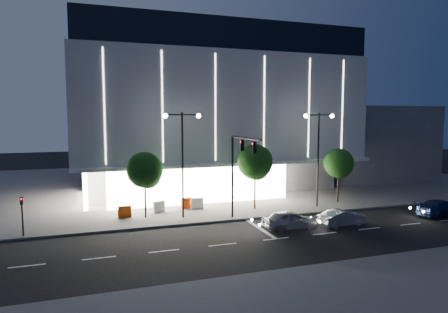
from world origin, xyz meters
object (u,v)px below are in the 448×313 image
car_lead (290,220)px  street_lamp_east (318,145)px  tree_mid (255,164)px  barrier_a (125,212)px  ped_signal_far (22,212)px  barrier_d (197,203)px  tree_left (145,172)px  car_second (342,218)px  street_lamp_west (182,149)px  barrier_c (187,203)px  barrier_b (159,207)px  car_third (442,208)px  traffic_mast (239,162)px  tree_right (339,165)px

car_lead → street_lamp_east: bearing=-48.4°
street_lamp_east → tree_mid: 6.27m
street_lamp_east → barrier_a: street_lamp_east is taller
ped_signal_far → barrier_d: size_ratio=2.73×
tree_left → car_second: size_ratio=1.46×
street_lamp_west → car_second: 14.06m
street_lamp_west → barrier_c: size_ratio=8.18×
barrier_b → barrier_c: 2.79m
barrier_b → barrier_a: bearing=177.2°
tree_left → barrier_c: 5.71m
tree_mid → car_third: (14.52, -7.31, -3.61)m
barrier_a → tree_mid: bearing=-5.0°
traffic_mast → car_third: (17.55, -3.63, -4.30)m
ped_signal_far → car_lead: ped_signal_far is taller
tree_right → car_lead: bearing=-143.3°
barrier_c → ped_signal_far: bearing=-169.3°
car_second → car_third: car_third is taller
traffic_mast → barrier_c: size_ratio=6.43×
tree_left → barrier_d: tree_left is taller
traffic_mast → ped_signal_far: bearing=175.9°
ped_signal_far → tree_left: bearing=15.6°
street_lamp_east → tree_mid: size_ratio=1.46×
traffic_mast → barrier_b: bearing=137.2°
car_lead → barrier_d: (-5.04, 8.46, -0.09)m
barrier_b → car_third: bearing=-42.1°
car_third → tree_right: bearing=31.2°
barrier_a → barrier_c: 6.02m
car_third → barrier_a: 27.37m
ped_signal_far → tree_mid: (19.03, 2.52, 2.45)m
ped_signal_far → barrier_c: bearing=19.6°
barrier_d → car_third: bearing=-21.0°
barrier_a → barrier_c: (5.79, 1.66, 0.00)m
car_lead → barrier_a: (-11.72, 7.18, -0.09)m
street_lamp_west → tree_left: street_lamp_west is taller
car_lead → tree_left: bearing=54.4°
ped_signal_far → car_second: (23.50, -4.60, -1.24)m
street_lamp_east → tree_left: bearing=176.3°
car_second → barrier_b: bearing=52.1°
street_lamp_east → tree_right: bearing=18.6°
barrier_c → car_lead: bearing=-65.0°
traffic_mast → barrier_d: size_ratio=6.43×
ped_signal_far → traffic_mast: bearing=-4.1°
tree_mid → barrier_c: 7.30m
car_lead → tree_right: bearing=-55.3°
barrier_a → street_lamp_west: bearing=-20.4°
street_lamp_east → car_second: size_ratio=2.30×
tree_right → car_lead: 11.64m
ped_signal_far → car_second: bearing=-11.1°
ped_signal_far → barrier_b: 11.21m
car_lead → barrier_b: bearing=44.6°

